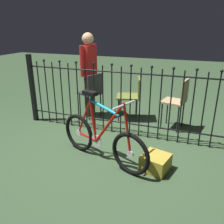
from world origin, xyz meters
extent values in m
plane|color=#354D30|center=(0.00, 0.00, 0.00)|extent=(20.00, 20.00, 0.00)
cylinder|color=black|center=(-1.72, 0.65, 0.57)|extent=(0.02, 0.02, 1.13)
sphere|color=black|center=(-1.72, 0.65, 1.16)|extent=(0.04, 0.04, 0.04)
cylinder|color=black|center=(-1.56, 0.65, 0.57)|extent=(0.02, 0.02, 1.13)
cylinder|color=black|center=(-1.41, 0.65, 0.57)|extent=(0.02, 0.02, 1.13)
sphere|color=black|center=(-1.41, 0.65, 1.16)|extent=(0.04, 0.04, 0.04)
cylinder|color=black|center=(-1.25, 0.65, 0.57)|extent=(0.02, 0.02, 1.13)
cylinder|color=black|center=(-1.09, 0.65, 0.57)|extent=(0.02, 0.02, 1.13)
sphere|color=black|center=(-1.09, 0.65, 1.16)|extent=(0.04, 0.04, 0.04)
cylinder|color=black|center=(-0.93, 0.65, 0.57)|extent=(0.02, 0.02, 1.13)
cylinder|color=black|center=(-0.78, 0.65, 0.57)|extent=(0.02, 0.02, 1.13)
sphere|color=black|center=(-0.78, 0.65, 1.16)|extent=(0.04, 0.04, 0.04)
cylinder|color=black|center=(-0.62, 0.65, 0.57)|extent=(0.02, 0.02, 1.13)
cylinder|color=black|center=(-0.46, 0.65, 0.57)|extent=(0.02, 0.02, 1.13)
sphere|color=black|center=(-0.46, 0.65, 1.16)|extent=(0.04, 0.04, 0.04)
cylinder|color=black|center=(-0.31, 0.65, 0.57)|extent=(0.02, 0.02, 1.13)
cylinder|color=black|center=(-0.15, 0.65, 0.57)|extent=(0.02, 0.02, 1.13)
sphere|color=black|center=(-0.15, 0.65, 1.16)|extent=(0.04, 0.04, 0.04)
cylinder|color=black|center=(0.01, 0.65, 0.57)|extent=(0.02, 0.02, 1.13)
cylinder|color=black|center=(0.16, 0.65, 0.57)|extent=(0.02, 0.02, 1.13)
sphere|color=black|center=(0.16, 0.65, 1.16)|extent=(0.04, 0.04, 0.04)
cylinder|color=black|center=(0.32, 0.65, 0.57)|extent=(0.02, 0.02, 1.13)
cylinder|color=black|center=(0.48, 0.65, 0.57)|extent=(0.02, 0.02, 1.13)
sphere|color=black|center=(0.48, 0.65, 1.16)|extent=(0.04, 0.04, 0.04)
cylinder|color=black|center=(0.63, 0.65, 0.57)|extent=(0.02, 0.02, 1.13)
cylinder|color=black|center=(0.79, 0.65, 0.57)|extent=(0.02, 0.02, 1.13)
sphere|color=black|center=(0.79, 0.65, 1.16)|extent=(0.04, 0.04, 0.04)
cylinder|color=black|center=(0.95, 0.65, 0.57)|extent=(0.02, 0.02, 1.13)
cylinder|color=black|center=(1.11, 0.65, 0.57)|extent=(0.02, 0.02, 1.13)
sphere|color=black|center=(1.11, 0.65, 1.16)|extent=(0.04, 0.04, 0.04)
cylinder|color=black|center=(1.26, 0.65, 0.57)|extent=(0.02, 0.02, 1.13)
cylinder|color=black|center=(1.42, 0.65, 0.57)|extent=(0.02, 0.02, 1.13)
sphere|color=black|center=(1.42, 0.65, 1.16)|extent=(0.04, 0.04, 0.04)
cylinder|color=black|center=(0.00, 0.65, 0.20)|extent=(3.44, 0.02, 0.02)
cylinder|color=black|center=(0.00, 0.65, 1.04)|extent=(3.44, 0.02, 0.02)
cube|color=black|center=(-1.72, 0.65, 0.62)|extent=(0.07, 0.07, 1.25)
torus|color=black|center=(-0.39, -0.08, 0.28)|extent=(0.54, 0.24, 0.55)
cylinder|color=silver|center=(-0.39, -0.08, 0.28)|extent=(0.09, 0.06, 0.09)
torus|color=black|center=(0.47, -0.39, 0.28)|extent=(0.54, 0.24, 0.55)
cylinder|color=silver|center=(0.47, -0.39, 0.28)|extent=(0.09, 0.06, 0.09)
cylinder|color=red|center=(0.16, -0.28, 0.58)|extent=(0.47, 0.20, 0.65)
cylinder|color=#19A5D8|center=(0.08, -0.25, 0.78)|extent=(0.47, 0.20, 0.14)
cylinder|color=red|center=(-0.10, -0.18, 0.54)|extent=(0.13, 0.08, 0.57)
cylinder|color=red|center=(-0.22, -0.14, 0.27)|extent=(0.34, 0.15, 0.04)
cylinder|color=red|center=(-0.27, -0.13, 0.55)|extent=(0.27, 0.12, 0.56)
cylinder|color=red|center=(0.42, -0.37, 0.59)|extent=(0.14, 0.08, 0.63)
cylinder|color=silver|center=(0.37, -0.36, 0.89)|extent=(0.03, 0.03, 0.02)
cylinder|color=silver|center=(0.37, -0.36, 0.88)|extent=(0.16, 0.39, 0.03)
cylinder|color=silver|center=(-0.15, -0.17, 0.86)|extent=(0.03, 0.03, 0.07)
cube|color=black|center=(-0.15, -0.17, 0.92)|extent=(0.22, 0.15, 0.05)
cylinder|color=silver|center=(-0.06, -0.20, 0.26)|extent=(0.17, 0.07, 0.18)
cylinder|color=black|center=(-0.19, 1.12, 0.22)|extent=(0.02, 0.02, 0.44)
cylinder|color=black|center=(-0.28, 1.44, 0.22)|extent=(0.02, 0.02, 0.44)
cylinder|color=black|center=(0.13, 1.21, 0.22)|extent=(0.02, 0.02, 0.44)
cylinder|color=black|center=(0.04, 1.53, 0.22)|extent=(0.02, 0.02, 0.44)
cube|color=olive|center=(-0.07, 1.33, 0.46)|extent=(0.52, 0.52, 0.03)
cube|color=olive|center=(0.12, 1.38, 0.65)|extent=(0.14, 0.39, 0.33)
cylinder|color=black|center=(0.61, 1.07, 0.24)|extent=(0.02, 0.02, 0.48)
cylinder|color=black|center=(0.67, 1.36, 0.24)|extent=(0.02, 0.02, 0.48)
cylinder|color=black|center=(0.90, 1.01, 0.24)|extent=(0.02, 0.02, 0.48)
cylinder|color=black|center=(0.96, 1.30, 0.24)|extent=(0.02, 0.02, 0.48)
cube|color=tan|center=(0.79, 1.19, 0.49)|extent=(0.43, 0.43, 0.03)
cube|color=tan|center=(0.96, 1.15, 0.71)|extent=(0.10, 0.34, 0.37)
cylinder|color=black|center=(-1.00, 1.13, 0.24)|extent=(0.02, 0.02, 0.47)
cylinder|color=black|center=(-0.87, 1.39, 0.24)|extent=(0.02, 0.02, 0.47)
cylinder|color=black|center=(-0.74, 1.00, 0.24)|extent=(0.02, 0.02, 0.47)
cylinder|color=black|center=(-0.61, 1.26, 0.24)|extent=(0.02, 0.02, 0.47)
cube|color=#2D2D33|center=(-0.81, 1.19, 0.49)|extent=(0.49, 0.49, 0.03)
cube|color=#2D2D33|center=(-0.65, 1.12, 0.69)|extent=(0.18, 0.32, 0.36)
cylinder|color=#4C3823|center=(-0.86, 1.19, 0.40)|extent=(0.11, 0.11, 0.80)
cylinder|color=#4C3823|center=(-0.83, 1.34, 0.40)|extent=(0.11, 0.11, 0.80)
cube|color=red|center=(-0.85, 1.27, 1.09)|extent=(0.23, 0.33, 0.57)
cylinder|color=red|center=(-0.88, 1.07, 1.12)|extent=(0.08, 0.08, 0.54)
cylinder|color=red|center=(-0.81, 1.46, 1.12)|extent=(0.08, 0.08, 0.54)
sphere|color=tan|center=(-0.85, 1.27, 1.49)|extent=(0.22, 0.22, 0.22)
cube|color=#B29933|center=(0.76, -0.21, 0.10)|extent=(0.39, 0.39, 0.21)
camera|label=1|loc=(1.13, -2.78, 1.74)|focal=37.56mm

